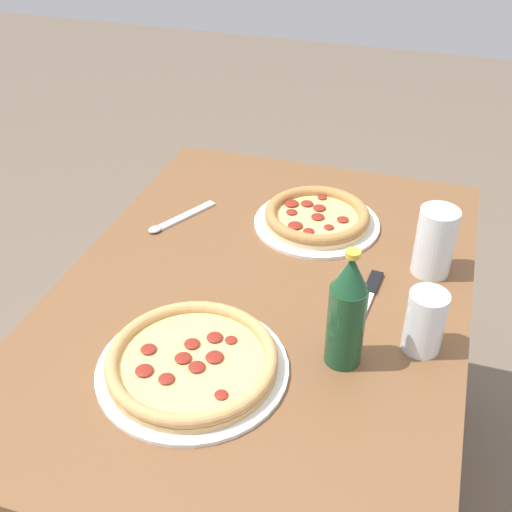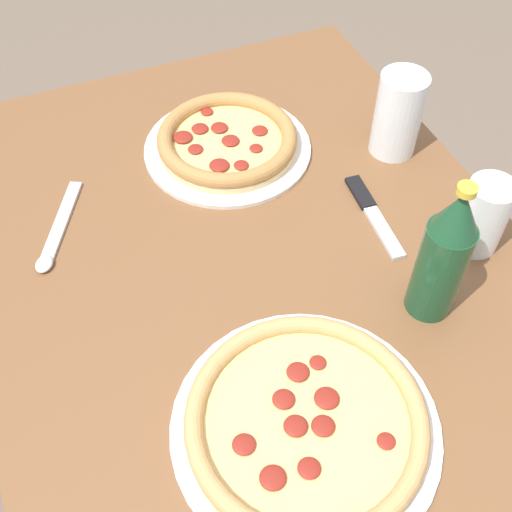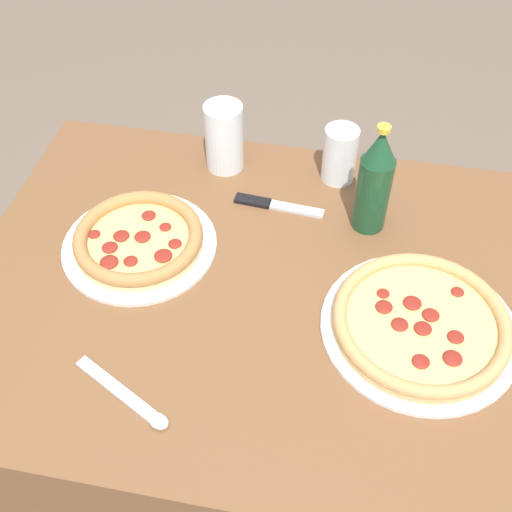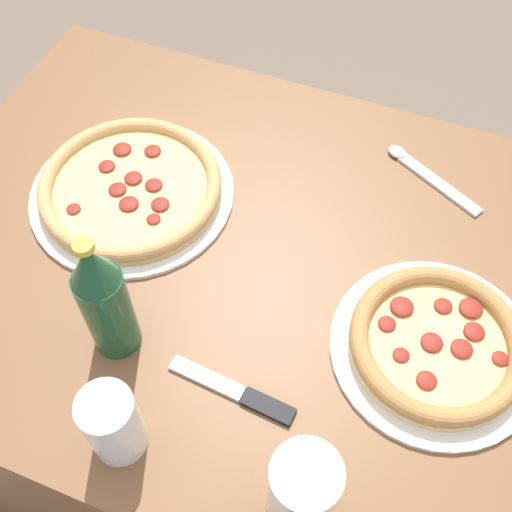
{
  "view_description": "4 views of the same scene",
  "coord_description": "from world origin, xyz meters",
  "px_view_note": "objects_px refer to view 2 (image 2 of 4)",
  "views": [
    {
      "loc": [
        -0.97,
        -0.3,
        1.52
      ],
      "look_at": [
        0.06,
        0.03,
        0.76
      ],
      "focal_mm": 45.0,
      "sensor_mm": 36.0,
      "label": 1
    },
    {
      "loc": [
        -0.54,
        0.23,
        1.47
      ],
      "look_at": [
        -0.0,
        0.01,
        0.77
      ],
      "focal_mm": 45.0,
      "sensor_mm": 36.0,
      "label": 2
    },
    {
      "loc": [
        -0.1,
        0.73,
        1.6
      ],
      "look_at": [
        0.04,
        -0.0,
        0.79
      ],
      "focal_mm": 45.0,
      "sensor_mm": 36.0,
      "label": 3
    },
    {
      "loc": [
        0.19,
        -0.51,
        1.54
      ],
      "look_at": [
        -0.0,
        -0.02,
        0.77
      ],
      "focal_mm": 45.0,
      "sensor_mm": 36.0,
      "label": 4
    }
  ],
  "objects_px": {
    "glass_water": "(482,219)",
    "glass_orange_juice": "(397,117)",
    "knife": "(372,212)",
    "pizza_salami": "(227,142)",
    "pizza_pepperoni": "(306,422)",
    "spoon": "(56,234)",
    "beer_bottle": "(444,255)"
  },
  "relations": [
    {
      "from": "glass_water",
      "to": "glass_orange_juice",
      "type": "distance_m",
      "value": 0.24
    },
    {
      "from": "knife",
      "to": "glass_water",
      "type": "bearing_deg",
      "value": -135.35
    },
    {
      "from": "pizza_salami",
      "to": "glass_water",
      "type": "distance_m",
      "value": 0.44
    },
    {
      "from": "pizza_pepperoni",
      "to": "glass_water",
      "type": "xyz_separation_m",
      "value": [
        0.18,
        -0.37,
        0.03
      ]
    },
    {
      "from": "pizza_pepperoni",
      "to": "spoon",
      "type": "relative_size",
      "value": 1.83
    },
    {
      "from": "knife",
      "to": "beer_bottle",
      "type": "bearing_deg",
      "value": 175.59
    },
    {
      "from": "glass_orange_juice",
      "to": "beer_bottle",
      "type": "relative_size",
      "value": 0.64
    },
    {
      "from": "pizza_salami",
      "to": "knife",
      "type": "height_order",
      "value": "pizza_salami"
    },
    {
      "from": "knife",
      "to": "glass_orange_juice",
      "type": "bearing_deg",
      "value": -40.89
    },
    {
      "from": "pizza_pepperoni",
      "to": "knife",
      "type": "bearing_deg",
      "value": -41.19
    },
    {
      "from": "beer_bottle",
      "to": "knife",
      "type": "height_order",
      "value": "beer_bottle"
    },
    {
      "from": "glass_orange_juice",
      "to": "spoon",
      "type": "relative_size",
      "value": 0.81
    },
    {
      "from": "spoon",
      "to": "glass_orange_juice",
      "type": "bearing_deg",
      "value": -91.87
    },
    {
      "from": "knife",
      "to": "spoon",
      "type": "distance_m",
      "value": 0.5
    },
    {
      "from": "pizza_pepperoni",
      "to": "beer_bottle",
      "type": "relative_size",
      "value": 1.44
    },
    {
      "from": "pizza_salami",
      "to": "spoon",
      "type": "bearing_deg",
      "value": 105.28
    },
    {
      "from": "pizza_pepperoni",
      "to": "knife",
      "type": "distance_m",
      "value": 0.39
    },
    {
      "from": "pizza_salami",
      "to": "spoon",
      "type": "xyz_separation_m",
      "value": [
        -0.09,
        0.32,
        -0.02
      ]
    },
    {
      "from": "pizza_salami",
      "to": "beer_bottle",
      "type": "xyz_separation_m",
      "value": [
        -0.42,
        -0.14,
        0.09
      ]
    },
    {
      "from": "pizza_pepperoni",
      "to": "beer_bottle",
      "type": "bearing_deg",
      "value": -66.57
    },
    {
      "from": "glass_orange_juice",
      "to": "knife",
      "type": "distance_m",
      "value": 0.18
    },
    {
      "from": "beer_bottle",
      "to": "pizza_salami",
      "type": "bearing_deg",
      "value": 19.04
    },
    {
      "from": "glass_water",
      "to": "spoon",
      "type": "distance_m",
      "value": 0.65
    },
    {
      "from": "pizza_salami",
      "to": "beer_bottle",
      "type": "height_order",
      "value": "beer_bottle"
    },
    {
      "from": "beer_bottle",
      "to": "spoon",
      "type": "relative_size",
      "value": 1.27
    },
    {
      "from": "knife",
      "to": "pizza_salami",
      "type": "bearing_deg",
      "value": 34.53
    },
    {
      "from": "glass_orange_juice",
      "to": "knife",
      "type": "height_order",
      "value": "glass_orange_juice"
    },
    {
      "from": "pizza_pepperoni",
      "to": "glass_orange_juice",
      "type": "height_order",
      "value": "glass_orange_juice"
    },
    {
      "from": "glass_orange_juice",
      "to": "beer_bottle",
      "type": "bearing_deg",
      "value": 158.54
    },
    {
      "from": "glass_water",
      "to": "glass_orange_juice",
      "type": "xyz_separation_m",
      "value": [
        0.24,
        0.01,
        0.01
      ]
    },
    {
      "from": "glass_water",
      "to": "knife",
      "type": "xyz_separation_m",
      "value": [
        0.12,
        0.11,
        -0.05
      ]
    },
    {
      "from": "spoon",
      "to": "knife",
      "type": "bearing_deg",
      "value": -106.88
    }
  ]
}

